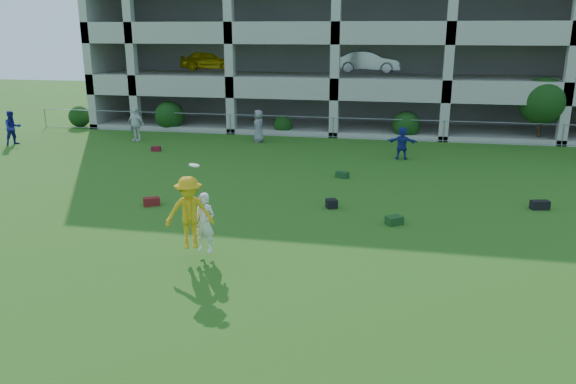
% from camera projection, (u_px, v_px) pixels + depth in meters
% --- Properties ---
extents(ground, '(100.00, 100.00, 0.00)m').
position_uv_depth(ground, '(237.00, 279.00, 13.69)').
color(ground, '#235114').
rests_on(ground, ground).
extents(bystander_a, '(1.03, 1.09, 1.78)m').
position_uv_depth(bystander_a, '(13.00, 128.00, 29.56)').
color(bystander_a, navy).
rests_on(bystander_a, ground).
extents(bystander_b, '(1.13, 0.62, 1.82)m').
position_uv_depth(bystander_b, '(136.00, 124.00, 30.53)').
color(bystander_b, white).
rests_on(bystander_b, ground).
extents(bystander_c, '(0.82, 0.99, 1.74)m').
position_uv_depth(bystander_c, '(259.00, 126.00, 30.21)').
color(bystander_c, gray).
rests_on(bystander_c, ground).
extents(bystander_d, '(1.44, 0.50, 1.54)m').
position_uv_depth(bystander_d, '(402.00, 143.00, 26.22)').
color(bystander_d, navy).
rests_on(bystander_d, ground).
extents(bag_red_a, '(0.63, 0.54, 0.28)m').
position_uv_depth(bag_red_a, '(151.00, 201.00, 19.40)').
color(bag_red_a, '#54150E').
rests_on(bag_red_a, ground).
extents(bag_green_c, '(0.61, 0.58, 0.26)m').
position_uv_depth(bag_green_c, '(394.00, 220.00, 17.51)').
color(bag_green_c, '#123313').
rests_on(bag_green_c, ground).
extents(crate_d, '(0.46, 0.46, 0.30)m').
position_uv_depth(crate_d, '(332.00, 204.00, 19.14)').
color(crate_d, black).
rests_on(crate_d, ground).
extents(bag_black_e, '(0.66, 0.44, 0.30)m').
position_uv_depth(bag_black_e, '(540.00, 205.00, 18.99)').
color(bag_black_e, black).
rests_on(bag_black_e, ground).
extents(bag_red_f, '(0.49, 0.35, 0.24)m').
position_uv_depth(bag_red_f, '(156.00, 149.00, 28.11)').
color(bag_red_f, '#530F0E').
rests_on(bag_red_f, ground).
extents(bag_green_g, '(0.58, 0.49, 0.25)m').
position_uv_depth(bag_green_g, '(342.00, 175.00, 23.06)').
color(bag_green_g, '#13351D').
rests_on(bag_green_g, ground).
extents(frisbee_contest, '(1.41, 1.12, 2.37)m').
position_uv_depth(frisbee_contest, '(192.00, 214.00, 14.48)').
color(frisbee_contest, gold).
rests_on(frisbee_contest, ground).
extents(parking_garage, '(30.00, 14.00, 12.00)m').
position_uv_depth(parking_garage, '(350.00, 28.00, 38.10)').
color(parking_garage, '#9E998C').
rests_on(parking_garage, ground).
extents(fence, '(36.06, 0.06, 1.20)m').
position_uv_depth(fence, '(333.00, 127.00, 31.41)').
color(fence, gray).
rests_on(fence, ground).
extents(shrub_row, '(34.38, 2.52, 3.50)m').
position_uv_depth(shrub_row, '(418.00, 112.00, 30.95)').
color(shrub_row, '#163D11').
rests_on(shrub_row, ground).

